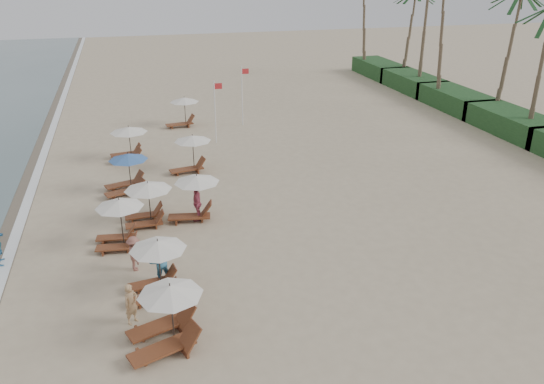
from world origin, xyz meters
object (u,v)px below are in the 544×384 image
object	(u,v)px
inland_station_0	(193,195)
inland_station_1	(190,151)
lounger_station_0	(163,319)
beachgoer_mid_b	(134,253)
lounger_station_4	(125,175)
lounger_station_3	(146,202)
beachgoer_near	(131,304)
flag_pole_near	(215,109)
inland_station_2	(182,110)
lounger_station_2	(117,222)
beachgoer_far_a	(197,203)
lounger_station_5	(127,143)
lounger_station_1	(155,268)

from	to	relation	value
inland_station_0	inland_station_1	bearing A→B (deg)	84.12
lounger_station_0	beachgoer_mid_b	xyz separation A→B (m)	(-0.76, 5.15, -0.23)
lounger_station_4	beachgoer_mid_b	xyz separation A→B (m)	(0.15, -8.59, -0.27)
lounger_station_3	beachgoer_near	size ratio (longest dim) A/B	1.58
beachgoer_near	flag_pole_near	size ratio (longest dim) A/B	0.35
inland_station_2	beachgoer_near	distance (m)	24.87
inland_station_2	beachgoer_mid_b	size ratio (longest dim) A/B	1.83
lounger_station_2	beachgoer_near	size ratio (longest dim) A/B	1.53
lounger_station_0	lounger_station_2	size ratio (longest dim) A/B	1.16
lounger_station_2	beachgoer_far_a	world-z (taller)	lounger_station_2
lounger_station_5	inland_station_1	bearing A→B (deg)	-41.63
lounger_station_5	beachgoer_mid_b	xyz separation A→B (m)	(-0.09, -14.03, -0.40)
lounger_station_4	lounger_station_5	world-z (taller)	lounger_station_4
inland_station_1	lounger_station_1	bearing A→B (deg)	-103.09
lounger_station_2	lounger_station_5	world-z (taller)	lounger_station_2
inland_station_0	inland_station_2	bearing A→B (deg)	85.27
inland_station_2	beachgoer_far_a	xyz separation A→B (m)	(-1.22, -16.72, -0.40)
lounger_station_3	beachgoer_near	bearing A→B (deg)	-97.01
lounger_station_0	lounger_station_2	distance (m)	7.53
inland_station_2	flag_pole_near	size ratio (longest dim) A/B	0.63
beachgoer_mid_b	inland_station_0	bearing A→B (deg)	-45.81
inland_station_0	lounger_station_3	bearing A→B (deg)	177.70
lounger_station_2	lounger_station_5	size ratio (longest dim) A/B	0.92
lounger_station_5	inland_station_2	xyz separation A→B (m)	(4.31, 6.74, 0.15)
inland_station_0	beachgoer_mid_b	bearing A→B (deg)	-126.02
inland_station_0	beachgoer_far_a	xyz separation A→B (m)	(0.15, -0.12, -0.41)
lounger_station_1	lounger_station_4	distance (m)	10.74
lounger_station_5	inland_station_0	xyz separation A→B (m)	(2.94, -9.86, 0.16)
inland_station_2	lounger_station_2	bearing A→B (deg)	-105.17
inland_station_2	beachgoer_near	size ratio (longest dim) A/B	1.80
inland_station_2	beachgoer_mid_b	distance (m)	21.24
lounger_station_1	inland_station_0	size ratio (longest dim) A/B	0.87
lounger_station_1	inland_station_2	xyz separation A→B (m)	(3.70, 22.89, 0.12)
lounger_station_0	flag_pole_near	size ratio (longest dim) A/B	0.63
beachgoer_far_a	flag_pole_near	world-z (taller)	flag_pole_near
inland_station_0	beachgoer_far_a	bearing A→B (deg)	-38.59
lounger_station_1	lounger_station_4	world-z (taller)	lounger_station_1
inland_station_1	beachgoer_mid_b	world-z (taller)	inland_station_1
inland_station_0	lounger_station_2	bearing A→B (deg)	-152.24
inland_station_0	beachgoer_mid_b	world-z (taller)	inland_station_0
inland_station_2	flag_pole_near	world-z (taller)	flag_pole_near
beachgoer_far_a	lounger_station_4	bearing A→B (deg)	-134.80
lounger_station_2	flag_pole_near	distance (m)	15.42
lounger_station_0	lounger_station_4	xyz separation A→B (m)	(-0.91, 13.74, 0.04)
lounger_station_2	beachgoer_mid_b	size ratio (longest dim) A/B	1.55
lounger_station_0	inland_station_2	distance (m)	26.18
lounger_station_1	beachgoer_near	size ratio (longest dim) A/B	1.56
lounger_station_4	beachgoer_near	distance (m)	12.24
lounger_station_3	inland_station_2	size ratio (longest dim) A/B	0.88
lounger_station_3	inland_station_1	world-z (taller)	inland_station_1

